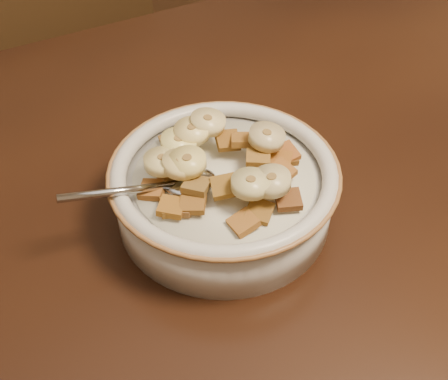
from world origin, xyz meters
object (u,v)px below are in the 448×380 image
table (283,263)px  spoon (190,182)px  cereal_bowl (224,196)px  chair (117,162)px

table → spoon: bearing=131.0°
cereal_bowl → spoon: 0.04m
table → cereal_bowl: bearing=113.4°
table → spoon: 0.11m
cereal_bowl → spoon: bearing=170.7°
spoon → table: bearing=48.4°
chair → table: bearing=-110.1°
chair → spoon: chair is taller
table → spoon: size_ratio=31.01×
cereal_bowl → chair: bearing=84.0°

